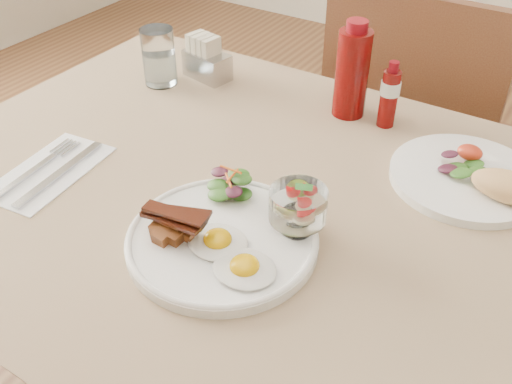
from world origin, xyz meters
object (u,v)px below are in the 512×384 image
Objects in this scene: fruit_cup at (298,205)px; chair_far at (411,138)px; sugar_caddy at (206,60)px; table at (286,246)px; ketchup_bottle at (352,72)px; main_plate at (222,240)px; second_plate at (477,179)px; hot_sauce_bottle at (389,95)px; water_glass at (159,60)px.

chair_far is at bearing 93.90° from fruit_cup.
sugar_caddy is at bearing -135.97° from chair_far.
ketchup_bottle is at bearing 97.99° from table.
chair_far reaches higher than main_plate.
main_plate is at bearing -105.00° from table.
ketchup_bottle reaches higher than second_plate.
second_plate is at bearing -62.54° from chair_far.
water_glass is at bearing -169.03° from hot_sauce_bottle.
fruit_cup is at bearing -29.93° from water_glass.
hot_sauce_bottle is at bearing -1.83° from ketchup_bottle.
main_plate is at bearing -88.77° from ketchup_bottle.
sugar_caddy is at bearing 141.63° from table.
hot_sauce_bottle is (-0.01, 0.38, 0.00)m from fruit_cup.
table is 0.17m from fruit_cup.
chair_far is 11.03× the size of fruit_cup.
second_plate is (0.24, 0.21, 0.11)m from table.
chair_far reaches higher than second_plate.
ketchup_bottle reaches higher than chair_far.
table is at bearing 128.89° from fruit_cup.
main_plate is at bearing -40.79° from sugar_caddy.
sugar_caddy is (-0.33, -0.02, -0.05)m from ketchup_bottle.
main_plate reaches higher than table.
second_plate is at bearing -28.29° from hot_sauce_bottle.
table is 11.91× the size of sugar_caddy.
water_glass is at bearing -135.23° from chair_far.
hot_sauce_bottle is at bearing 92.14° from fruit_cup.
fruit_cup is 0.38m from hot_sauce_bottle.
table is 4.75× the size of main_plate.
ketchup_bottle is (-0.28, 0.11, 0.07)m from second_plate.
table is at bearing -90.00° from chair_far.
hot_sauce_bottle is at bearing 10.97° from water_glass.
hot_sauce_bottle is (0.04, 0.32, 0.15)m from table.
hot_sauce_bottle is 0.49m from water_glass.
hot_sauce_bottle is at bearing 81.05° from main_plate.
ketchup_bottle is at bearing -97.38° from chair_far.
water_glass is at bearing -166.56° from ketchup_bottle.
fruit_cup is at bearing 39.48° from main_plate.
second_plate is 0.62m from sugar_caddy.
ketchup_bottle is at bearing 158.46° from second_plate.
hot_sauce_bottle reaches higher than second_plate.
chair_far is at bearing 54.69° from sugar_caddy.
main_plate is 0.54m from water_glass.
fruit_cup is 0.57m from water_glass.
chair_far reaches higher than fruit_cup.
main_plate is at bearing -40.84° from water_glass.
second_plate is (0.19, 0.27, -0.05)m from fruit_cup.
water_glass reaches higher than second_plate.
table is 0.33m from second_plate.
chair_far is 4.91× the size of ketchup_bottle.
fruit_cup is 0.75× the size of sugar_caddy.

